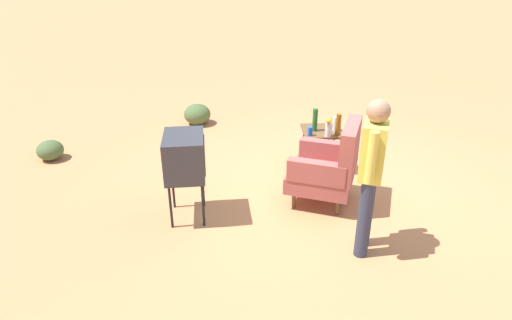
% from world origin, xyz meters
% --- Properties ---
extents(ground_plane, '(60.00, 60.00, 0.00)m').
position_xyz_m(ground_plane, '(0.00, 0.00, 0.00)').
color(ground_plane, '#C17A4C').
extents(armchair, '(0.98, 0.99, 1.06)m').
position_xyz_m(armchair, '(0.27, -0.05, 0.50)').
color(armchair, brown).
rests_on(armchair, ground).
extents(side_table, '(0.56, 0.56, 0.59)m').
position_xyz_m(side_table, '(-0.70, 0.01, 0.50)').
color(side_table, black).
rests_on(side_table, ground).
extents(tv_on_stand, '(0.64, 0.49, 1.03)m').
position_xyz_m(tv_on_stand, '(0.56, -1.76, 0.78)').
color(tv_on_stand, black).
rests_on(tv_on_stand, ground).
extents(person_standing, '(0.54, 0.33, 1.64)m').
position_xyz_m(person_standing, '(1.25, 0.14, 0.94)').
color(person_standing, '#2D3347').
rests_on(person_standing, ground).
extents(bottle_short_clear, '(0.06, 0.06, 0.20)m').
position_xyz_m(bottle_short_clear, '(-0.67, 0.18, 0.69)').
color(bottle_short_clear, silver).
rests_on(bottle_short_clear, side_table).
extents(bottle_wine_green, '(0.07, 0.07, 0.32)m').
position_xyz_m(bottle_wine_green, '(-0.68, -0.11, 0.75)').
color(bottle_wine_green, '#1E5623').
rests_on(bottle_wine_green, side_table).
extents(bottle_tall_amber, '(0.07, 0.07, 0.30)m').
position_xyz_m(bottle_tall_amber, '(-0.52, 0.19, 0.74)').
color(bottle_tall_amber, brown).
rests_on(bottle_tall_amber, side_table).
extents(soda_can_blue, '(0.07, 0.07, 0.12)m').
position_xyz_m(soda_can_blue, '(-0.50, -0.19, 0.65)').
color(soda_can_blue, blue).
rests_on(soda_can_blue, side_table).
extents(flower_vase, '(0.15, 0.10, 0.27)m').
position_xyz_m(flower_vase, '(-0.46, 0.04, 0.74)').
color(flower_vase, silver).
rests_on(flower_vase, side_table).
extents(shrub_mid, '(0.39, 0.39, 0.30)m').
position_xyz_m(shrub_mid, '(-1.08, -4.03, 0.15)').
color(shrub_mid, '#475B33').
rests_on(shrub_mid, ground).
extents(shrub_far, '(0.49, 0.49, 0.37)m').
position_xyz_m(shrub_far, '(-2.57, -1.96, 0.19)').
color(shrub_far, '#475B33').
rests_on(shrub_far, ground).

